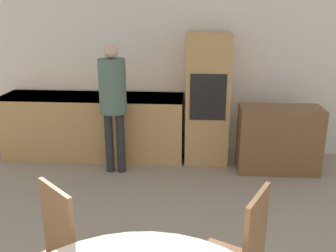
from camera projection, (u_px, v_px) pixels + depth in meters
The scene contains 5 objects.
wall_back at pixel (181, 63), 5.28m from camera, with size 6.62×0.05×2.60m.
kitchen_counter at pixel (94, 125), 5.29m from camera, with size 2.51×0.60×0.89m.
oven_unit at pixel (207, 99), 5.06m from camera, with size 0.58×0.59×1.75m.
sideboard at pixel (278, 139), 4.82m from camera, with size 1.03×0.45×0.86m.
person_standing at pixel (113, 95), 4.61m from camera, with size 0.33×0.33×1.64m.
Camera 1 is at (0.21, -0.04, 2.06)m, focal length 40.00 mm.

